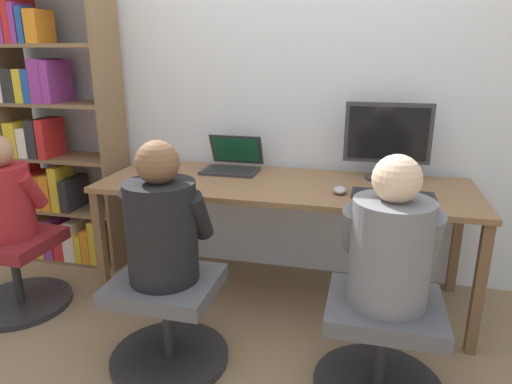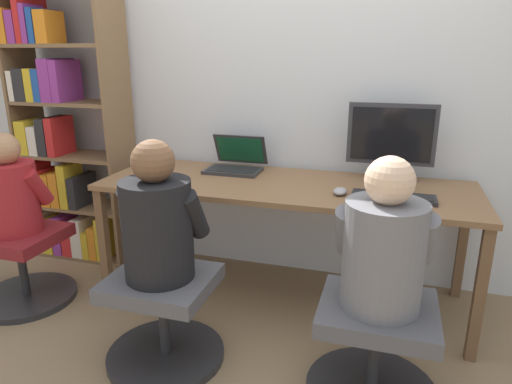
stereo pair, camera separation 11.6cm
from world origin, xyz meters
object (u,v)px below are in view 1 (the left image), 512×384
object	(u,v)px
person_at_monitor	(391,243)
office_chair_side	(16,270)
keyboard	(393,195)
office_chair_left	(381,345)
person_at_laptop	(162,222)
office_chair_right	(168,319)
person_near_shelf	(3,194)
desktop_monitor	(387,141)
bookshelf	(53,146)
laptop	(232,164)

from	to	relation	value
person_at_monitor	office_chair_side	xyz separation A→B (m)	(-2.02, 0.22, -0.47)
keyboard	office_chair_left	size ratio (longest dim) A/B	0.73
person_at_laptop	office_chair_side	distance (m)	1.18
keyboard	person_at_laptop	distance (m)	1.16
person_at_monitor	person_at_laptop	distance (m)	0.97
office_chair_right	office_chair_side	world-z (taller)	same
office_chair_left	person_at_monitor	world-z (taller)	person_at_monitor
office_chair_left	office_chair_right	bearing A→B (deg)	-178.16
office_chair_left	person_at_laptop	size ratio (longest dim) A/B	0.89
keyboard	person_near_shelf	xyz separation A→B (m)	(-2.04, -0.35, -0.05)
person_at_laptop	person_near_shelf	world-z (taller)	person_at_laptop
office_chair_side	person_near_shelf	xyz separation A→B (m)	(0.00, 0.00, 0.45)
office_chair_right	desktop_monitor	bearing A→B (deg)	44.83
person_at_laptop	person_at_monitor	bearing A→B (deg)	1.83
person_at_monitor	bookshelf	xyz separation A→B (m)	(-2.17, 0.86, 0.11)
bookshelf	person_at_monitor	bearing A→B (deg)	-21.58
person_at_laptop	bookshelf	distance (m)	1.50
office_chair_side	office_chair_left	bearing A→B (deg)	-6.21
office_chair_right	office_chair_side	distance (m)	1.08
laptop	person_at_laptop	size ratio (longest dim) A/B	0.53
office_chair_left	person_near_shelf	size ratio (longest dim) A/B	0.99
desktop_monitor	office_chair_side	bearing A→B (deg)	-160.80
keyboard	office_chair_right	world-z (taller)	keyboard
laptop	person_near_shelf	size ratio (longest dim) A/B	0.59
desktop_monitor	person_at_monitor	world-z (taller)	desktop_monitor
person_at_monitor	person_at_laptop	size ratio (longest dim) A/B	0.98
desktop_monitor	keyboard	xyz separation A→B (m)	(0.04, -0.35, -0.21)
person_at_laptop	bookshelf	world-z (taller)	bookshelf
laptop	bookshelf	world-z (taller)	bookshelf
office_chair_right	office_chair_side	size ratio (longest dim) A/B	1.00
person_at_monitor	person_at_laptop	xyz separation A→B (m)	(-0.97, -0.03, 0.01)
bookshelf	person_near_shelf	bearing A→B (deg)	-76.43
laptop	office_chair_left	bearing A→B (deg)	-44.08
person_at_monitor	person_at_laptop	world-z (taller)	person_at_laptop
laptop	office_chair_right	world-z (taller)	laptop
person_at_monitor	laptop	bearing A→B (deg)	136.06
person_at_monitor	office_chair_left	bearing A→B (deg)	-90.00
office_chair_right	person_near_shelf	xyz separation A→B (m)	(-1.05, 0.25, 0.45)
person_near_shelf	office_chair_side	bearing A→B (deg)	-90.00
desktop_monitor	person_near_shelf	bearing A→B (deg)	-160.90
laptop	person_near_shelf	distance (m)	1.29
desktop_monitor	laptop	distance (m)	0.93
keyboard	bookshelf	distance (m)	2.22
person_at_monitor	office_chair_side	bearing A→B (deg)	173.91
office_chair_left	person_at_monitor	bearing A→B (deg)	90.00
keyboard	office_chair_side	bearing A→B (deg)	-170.19
person_at_monitor	bookshelf	size ratio (longest dim) A/B	0.34
keyboard	person_at_laptop	size ratio (longest dim) A/B	0.65
person_at_monitor	person_near_shelf	distance (m)	2.03
keyboard	person_at_laptop	bearing A→B (deg)	-148.85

